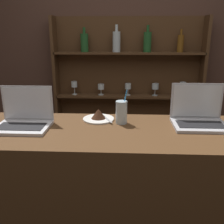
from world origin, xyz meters
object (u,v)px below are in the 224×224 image
object	(u,v)px
laptop_near	(24,118)
cake_plate	(99,116)
water_glass	(121,112)
laptop_far	(199,116)

from	to	relation	value
laptop_near	cake_plate	distance (m)	0.47
cake_plate	laptop_near	bearing A→B (deg)	-161.29
cake_plate	water_glass	distance (m)	0.17
laptop_near	cake_plate	xyz separation A→B (m)	(0.44, 0.15, -0.02)
laptop_far	water_glass	distance (m)	0.48
laptop_far	laptop_near	bearing A→B (deg)	-175.24
laptop_near	water_glass	xyz separation A→B (m)	(0.59, 0.09, 0.02)
laptop_near	water_glass	size ratio (longest dim) A/B	1.49
water_glass	cake_plate	bearing A→B (deg)	158.49
laptop_near	laptop_far	size ratio (longest dim) A/B	0.99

